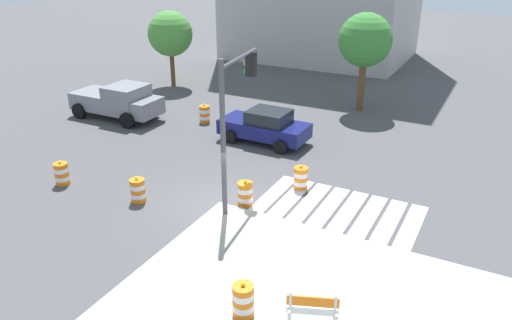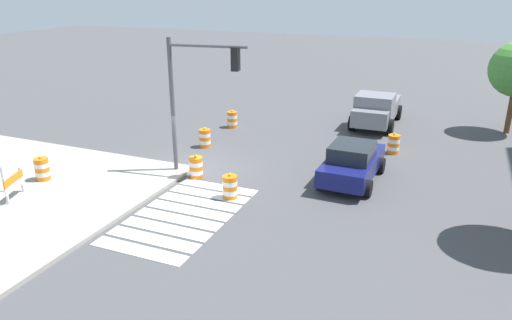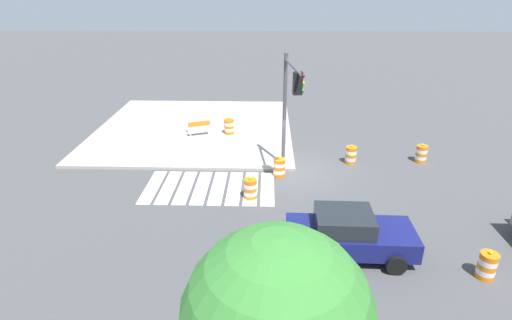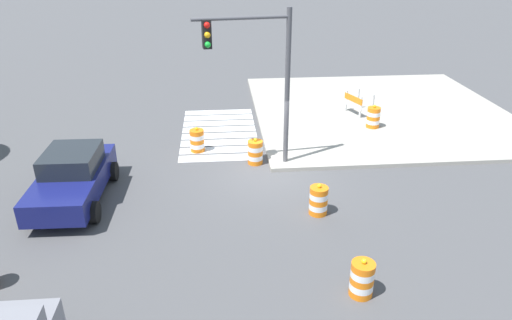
% 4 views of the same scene
% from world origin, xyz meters
% --- Properties ---
extents(ground_plane, '(120.00, 120.00, 0.00)m').
position_xyz_m(ground_plane, '(0.00, 0.00, 0.00)').
color(ground_plane, '#474749').
extents(crosswalk_stripes, '(5.85, 3.20, 0.02)m').
position_xyz_m(crosswalk_stripes, '(4.00, 1.80, 0.01)').
color(crosswalk_stripes, silver).
rests_on(crosswalk_stripes, ground).
extents(sports_car, '(4.34, 2.21, 1.63)m').
position_xyz_m(sports_car, '(-1.37, 6.49, 0.81)').
color(sports_car, navy).
rests_on(sports_car, ground).
extents(pickup_truck, '(5.15, 2.35, 1.92)m').
position_xyz_m(pickup_truck, '(-9.97, 5.95, 0.97)').
color(pickup_truck, slate).
rests_on(pickup_truck, ground).
extents(traffic_barrel_near_corner, '(0.56, 0.56, 1.02)m').
position_xyz_m(traffic_barrel_near_corner, '(0.81, 0.50, 0.45)').
color(traffic_barrel_near_corner, orange).
rests_on(traffic_barrel_near_corner, ground).
extents(traffic_barrel_crosswalk_end, '(0.56, 0.56, 1.02)m').
position_xyz_m(traffic_barrel_crosswalk_end, '(-5.54, 7.58, 0.45)').
color(traffic_barrel_crosswalk_end, orange).
rests_on(traffic_barrel_crosswalk_end, ground).
extents(traffic_barrel_median_near, '(0.56, 0.56, 1.02)m').
position_xyz_m(traffic_barrel_median_near, '(-2.89, -1.11, 0.45)').
color(traffic_barrel_median_near, orange).
rests_on(traffic_barrel_median_near, ground).
extents(traffic_barrel_median_far, '(0.56, 0.56, 1.02)m').
position_xyz_m(traffic_barrel_median_far, '(2.11, 2.68, 0.45)').
color(traffic_barrel_median_far, orange).
rests_on(traffic_barrel_median_far, ground).
extents(traffic_barrel_far_curb, '(0.56, 0.56, 1.02)m').
position_xyz_m(traffic_barrel_far_curb, '(-6.54, -1.38, 0.45)').
color(traffic_barrel_far_curb, orange).
rests_on(traffic_barrel_far_curb, ground).
extents(traffic_barrel_on_sidewalk, '(0.56, 0.56, 1.02)m').
position_xyz_m(traffic_barrel_on_sidewalk, '(3.72, -4.91, 0.60)').
color(traffic_barrel_on_sidewalk, orange).
rests_on(traffic_barrel_on_sidewalk, sidewalk_corner).
extents(construction_barricade, '(1.43, 1.17, 1.00)m').
position_xyz_m(construction_barricade, '(5.50, -4.62, 0.72)').
color(construction_barricade, silver).
rests_on(construction_barricade, sidewalk_corner).
extents(traffic_light_pole, '(0.75, 3.27, 5.50)m').
position_xyz_m(traffic_light_pole, '(0.43, 0.53, 3.91)').
color(traffic_light_pole, '#4C4C51').
rests_on(traffic_light_pole, sidewalk_corner).
extents(street_tree_streetside_near, '(2.94, 2.94, 5.48)m').
position_xyz_m(street_tree_streetside_near, '(1.23, 13.47, 3.96)').
color(street_tree_streetside_near, brown).
rests_on(street_tree_streetside_near, ground).
extents(street_tree_streetside_mid, '(2.89, 2.89, 4.89)m').
position_xyz_m(street_tree_streetside_mid, '(-11.40, 12.77, 3.43)').
color(street_tree_streetside_mid, brown).
rests_on(street_tree_streetside_mid, ground).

